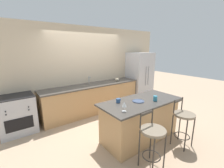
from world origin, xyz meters
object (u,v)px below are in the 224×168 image
(bar_stool_far, at_px, (183,120))
(dinner_plate, at_px, (138,101))
(wine_glass, at_px, (124,104))
(coffee_mug, at_px, (118,101))
(tumbler_cup, at_px, (155,98))
(refrigerator, at_px, (139,77))
(pumpkin_decoration, at_px, (117,79))
(oven_range, at_px, (18,114))
(bar_stool_near, at_px, (152,136))

(bar_stool_far, distance_m, dinner_plate, 0.99)
(wine_glass, xyz_separation_m, coffee_mug, (0.20, 0.42, -0.09))
(tumbler_cup, bearing_deg, refrigerator, 50.81)
(pumpkin_decoration, bearing_deg, bar_stool_far, -97.00)
(bar_stool_far, relative_size, dinner_plate, 3.95)
(oven_range, distance_m, bar_stool_near, 3.18)
(dinner_plate, height_order, wine_glass, wine_glass)
(tumbler_cup, bearing_deg, pumpkin_decoration, 74.27)
(bar_stool_near, bearing_deg, tumbler_cup, 36.45)
(wine_glass, height_order, coffee_mug, wine_glass)
(bar_stool_near, relative_size, tumbler_cup, 8.98)
(refrigerator, bearing_deg, tumbler_cup, -129.19)
(tumbler_cup, xyz_separation_m, pumpkin_decoration, (0.59, 2.09, 0.01))
(dinner_plate, xyz_separation_m, tumbler_cup, (0.32, -0.19, 0.05))
(refrigerator, xyz_separation_m, coffee_mug, (-2.41, -1.68, 0.02))
(bar_stool_far, height_order, tumbler_cup, tumbler_cup)
(refrigerator, relative_size, tumbler_cup, 16.56)
(bar_stool_near, xyz_separation_m, wine_glass, (-0.18, 0.52, 0.45))
(refrigerator, distance_m, oven_range, 4.18)
(bar_stool_near, distance_m, pumpkin_decoration, 2.97)
(bar_stool_near, bearing_deg, oven_range, 122.73)
(bar_stool_far, bearing_deg, wine_glass, 156.58)
(refrigerator, xyz_separation_m, dinner_plate, (-2.02, -1.89, -0.02))
(refrigerator, relative_size, pumpkin_decoration, 13.99)
(oven_range, relative_size, tumbler_cup, 8.29)
(dinner_plate, bearing_deg, bar_stool_near, -119.31)
(refrigerator, bearing_deg, dinner_plate, -136.94)
(coffee_mug, bearing_deg, pumpkin_decoration, 52.31)
(oven_range, distance_m, coffee_mug, 2.50)
(oven_range, bearing_deg, bar_stool_near, -57.27)
(tumbler_cup, bearing_deg, oven_range, 139.10)
(oven_range, relative_size, bar_stool_far, 0.92)
(oven_range, bearing_deg, refrigerator, -0.69)
(refrigerator, bearing_deg, bar_stool_near, -132.84)
(refrigerator, distance_m, dinner_plate, 2.76)
(bar_stool_near, distance_m, tumbler_cup, 0.99)
(coffee_mug, relative_size, pumpkin_decoration, 0.89)
(dinner_plate, xyz_separation_m, wine_glass, (-0.59, -0.21, 0.13))
(refrigerator, bearing_deg, oven_range, 179.31)
(refrigerator, height_order, dinner_plate, refrigerator)
(tumbler_cup, bearing_deg, dinner_plate, 149.33)
(oven_range, bearing_deg, coffee_mug, -44.75)
(bar_stool_near, xyz_separation_m, bar_stool_far, (1.00, 0.01, 0.00))
(bar_stool_near, height_order, dinner_plate, bar_stool_near)
(coffee_mug, bearing_deg, oven_range, 135.25)
(wine_glass, height_order, tumbler_cup, wine_glass)
(refrigerator, bearing_deg, wine_glass, -141.20)
(bar_stool_far, distance_m, pumpkin_decoration, 2.67)
(pumpkin_decoration, bearing_deg, refrigerator, -0.43)
(wine_glass, bearing_deg, coffee_mug, 64.39)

